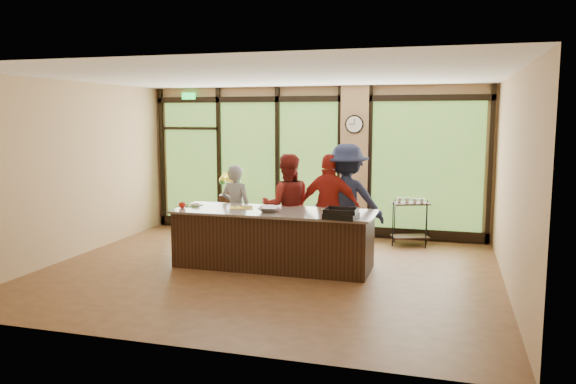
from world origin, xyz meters
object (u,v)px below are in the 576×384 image
Objects in this scene: cook_right at (346,202)px; bar_cart at (410,217)px; roasting_pan at (341,216)px; cook_left at (236,209)px; flower_stand at (230,213)px; island_base at (273,240)px.

cook_right is 2.17× the size of bar_cart.
roasting_pan is 0.52× the size of bar_cart.
cook_left reaches higher than flower_stand.
flower_stand is (-0.79, 1.65, -0.39)m from cook_left.
roasting_pan reaches higher than island_base.
bar_cart is (2.91, 1.44, -0.25)m from cook_left.
island_base is 2.91m from flower_stand.
roasting_pan is at bearing -59.10° from flower_stand.
cook_left is 1.87m from flower_stand.
island_base is 2.94m from bar_cart.
bar_cart is at bearing -18.29° from flower_stand.
cook_left is at bearing -1.57° from cook_right.
island_base is 1.97× the size of cook_left.
island_base is 3.91× the size of flower_stand.
cook_left is 1.99× the size of flower_stand.
cook_right is at bearing -166.76° from cook_left.
bar_cart is at bearing 47.07° from island_base.
roasting_pan is at bearing 160.58° from cook_left.
cook_left is 1.75× the size of bar_cart.
bar_cart reaches higher than island_base.
bar_cart is (0.98, 1.30, -0.44)m from cook_right.
bar_cart is (2.00, 2.15, 0.10)m from island_base.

